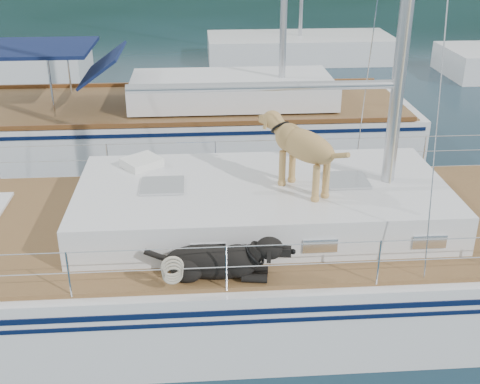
{
  "coord_description": "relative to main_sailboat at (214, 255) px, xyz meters",
  "views": [
    {
      "loc": [
        -0.07,
        -7.69,
        5.26
      ],
      "look_at": [
        0.5,
        0.2,
        1.6
      ],
      "focal_mm": 45.0,
      "sensor_mm": 36.0,
      "label": 1
    }
  ],
  "objects": [
    {
      "name": "ground",
      "position": [
        -0.1,
        0.01,
        -0.68
      ],
      "size": [
        120.0,
        120.0,
        0.0
      ],
      "primitive_type": "plane",
      "color": "black",
      "rests_on": "ground"
    },
    {
      "name": "main_sailboat",
      "position": [
        0.0,
        0.0,
        0.0
      ],
      "size": [
        12.0,
        3.8,
        14.01
      ],
      "color": "white",
      "rests_on": "ground"
    },
    {
      "name": "bg_boat_center",
      "position": [
        3.9,
        16.01,
        -0.23
      ],
      "size": [
        7.2,
        3.0,
        11.65
      ],
      "color": "white",
      "rests_on": "ground"
    },
    {
      "name": "neighbor_sailboat",
      "position": [
        -0.44,
        6.39,
        -0.06
      ],
      "size": [
        11.0,
        3.5,
        13.3
      ],
      "color": "white",
      "rests_on": "ground"
    }
  ]
}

